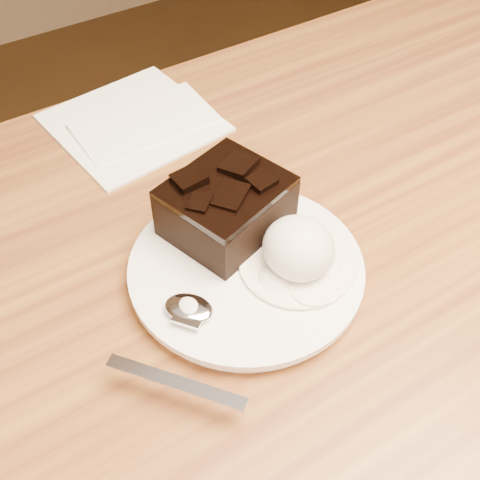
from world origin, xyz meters
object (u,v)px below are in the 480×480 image
dining_table (324,447)px  ice_cream_scoop (299,248)px  brownie (226,209)px  spoon (189,310)px  plate (246,271)px  napkin (133,122)px

dining_table → ice_cream_scoop: 0.42m
ice_cream_scoop → brownie: bearing=110.6°
brownie → spoon: brownie is taller
dining_table → ice_cream_scoop: size_ratio=18.34×
brownie → ice_cream_scoop: (0.03, -0.07, -0.00)m
plate → napkin: (0.02, 0.26, -0.01)m
brownie → dining_table: bearing=-49.2°
napkin → plate: bearing=-93.4°
ice_cream_scoop → napkin: size_ratio=0.39×
ice_cream_scoop → napkin: bearing=94.4°
plate → spoon: 0.07m
dining_table → napkin: 0.50m
brownie → spoon: (-0.08, -0.07, -0.02)m
brownie → ice_cream_scoop: bearing=-69.4°
dining_table → spoon: (-0.17, 0.03, 0.40)m
brownie → spoon: bearing=-139.2°
plate → brownie: size_ratio=2.07×
ice_cream_scoop → spoon: 0.11m
ice_cream_scoop → spoon: ice_cream_scoop is taller
dining_table → spoon: bearing=168.9°
plate → spoon: bearing=-164.6°
dining_table → napkin: bearing=104.5°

